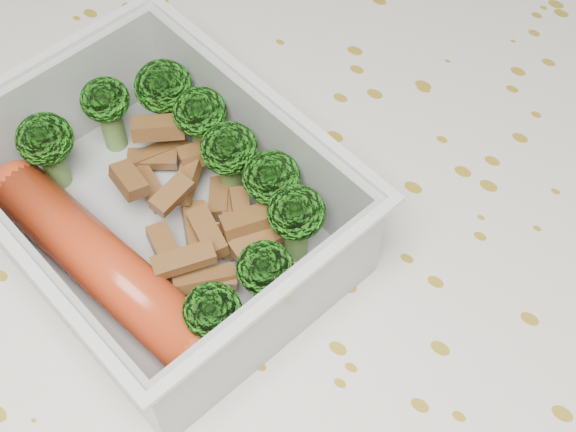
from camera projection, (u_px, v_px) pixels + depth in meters
The scene contains 6 objects.
dining_table at pixel (299, 331), 0.47m from camera, with size 1.40×0.90×0.75m.
tablecloth at pixel (301, 289), 0.42m from camera, with size 1.46×0.96×0.19m.
lunch_container at pixel (161, 214), 0.38m from camera, with size 0.20×0.17×0.06m.
broccoli_florets at pixel (195, 168), 0.38m from camera, with size 0.15×0.11×0.05m.
meat_pile at pixel (200, 209), 0.38m from camera, with size 0.10×0.08×0.03m.
sausage at pixel (104, 265), 0.36m from camera, with size 0.15×0.05×0.03m.
Camera 1 is at (0.11, -0.17, 1.09)m, focal length 50.00 mm.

